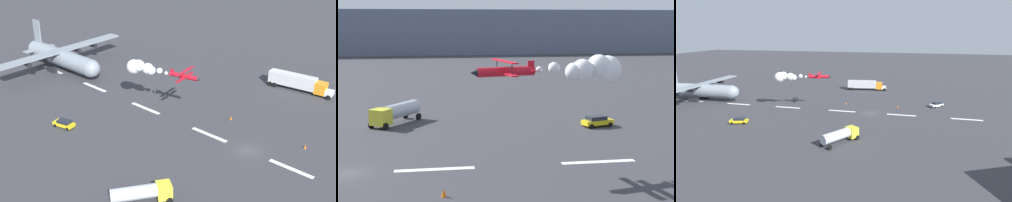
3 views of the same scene
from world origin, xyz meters
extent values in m
plane|color=#38383D|center=(0.00, 0.00, 0.00)|extent=(440.00, 440.00, 0.00)
cube|color=white|center=(8.55, 0.00, 0.01)|extent=(8.00, 0.90, 0.01)
cube|color=white|center=(25.66, 0.00, 0.01)|extent=(8.00, 0.90, 0.01)
cube|color=slate|center=(0.00, 170.47, 9.73)|extent=(396.00, 16.00, 19.45)
cylinder|color=red|center=(15.67, -0.71, 9.80)|extent=(5.95, 2.08, 0.94)
cube|color=red|center=(15.47, -0.75, 9.65)|extent=(1.87, 6.17, 0.12)
cube|color=red|center=(15.47, -0.75, 10.83)|extent=(1.87, 6.17, 0.12)
cylinder|color=black|center=(15.90, -2.87, 10.24)|extent=(0.08, 0.08, 1.18)
cylinder|color=black|center=(15.05, 1.36, 10.24)|extent=(0.08, 0.08, 1.18)
cube|color=red|center=(18.26, -0.19, 10.25)|extent=(0.71, 0.24, 1.10)
cube|color=red|center=(18.26, -0.19, 9.85)|extent=(0.98, 2.08, 0.08)
cone|color=black|center=(12.45, -1.36, 9.80)|extent=(0.84, 0.92, 0.80)
sphere|color=white|center=(19.26, 0.40, 9.81)|extent=(0.70, 0.70, 0.70)
sphere|color=white|center=(20.84, 0.60, 9.95)|extent=(1.20, 1.20, 1.20)
sphere|color=white|center=(22.99, 0.78, 9.54)|extent=(1.82, 1.82, 1.82)
sphere|color=white|center=(23.92, 0.80, 9.67)|extent=(2.30, 2.30, 2.30)
sphere|color=white|center=(25.88, 1.45, 10.01)|extent=(2.45, 2.45, 2.45)
sphere|color=white|center=(26.97, 1.75, 9.60)|extent=(2.98, 2.98, 2.98)
cube|color=yellow|center=(1.48, 20.17, 1.60)|extent=(3.22, 3.17, 2.20)
cylinder|color=#B7BCC6|center=(4.02, 23.92, 1.85)|extent=(5.58, 6.86, 2.10)
cylinder|color=black|center=(2.14, 19.00, 0.50)|extent=(0.83, 1.01, 1.00)
cylinder|color=black|center=(6.48, 25.43, 0.50)|extent=(0.83, 1.01, 1.00)
cylinder|color=black|center=(0.15, 20.35, 0.50)|extent=(0.83, 1.01, 1.00)
cylinder|color=black|center=(4.49, 26.77, 0.50)|extent=(0.83, 1.01, 1.00)
cube|color=yellow|center=(31.44, 16.71, 0.65)|extent=(4.66, 2.81, 0.65)
cube|color=#1E232D|center=(31.25, 16.66, 1.25)|extent=(2.94, 2.24, 0.55)
cylinder|color=black|center=(32.70, 17.96, 0.32)|extent=(0.67, 0.37, 0.64)
cylinder|color=black|center=(29.74, 17.21, 0.32)|extent=(0.67, 0.37, 0.64)
cylinder|color=black|center=(33.14, 16.21, 0.32)|extent=(0.67, 0.37, 0.64)
cylinder|color=black|center=(30.18, 15.47, 0.32)|extent=(0.67, 0.37, 0.64)
cone|color=orange|center=(9.21, -7.93, 0.38)|extent=(0.44, 0.44, 0.75)
camera|label=1|loc=(-35.18, 59.27, 40.80)|focal=47.22mm
camera|label=2|loc=(8.29, -47.64, 14.72)|focal=52.21mm
camera|label=3|loc=(-9.79, 75.04, 22.99)|focal=29.36mm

